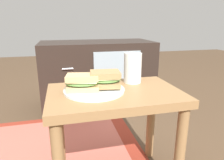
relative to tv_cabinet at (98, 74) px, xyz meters
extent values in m
cube|color=olive|center=(-0.09, -0.95, 0.15)|extent=(0.56, 0.36, 0.04)
cylinder|color=olive|center=(0.15, -1.09, -0.08)|extent=(0.04, 0.04, 0.43)
cylinder|color=olive|center=(-0.34, -0.80, -0.08)|extent=(0.04, 0.04, 0.43)
cylinder|color=olive|center=(0.15, -0.80, -0.08)|extent=(0.04, 0.04, 0.43)
cube|color=black|center=(0.00, 0.00, 0.00)|extent=(0.96, 0.44, 0.58)
cube|color=#8C9EA8|center=(0.12, -0.22, 0.01)|extent=(0.38, 0.01, 0.44)
cylinder|color=silver|center=(-0.26, -0.23, 0.12)|extent=(0.08, 0.01, 0.01)
cylinder|color=silver|center=(-0.26, -0.23, -0.10)|extent=(0.08, 0.01, 0.01)
cube|color=maroon|center=(-0.40, -0.57, -0.29)|extent=(1.06, 0.75, 0.01)
cube|color=#BA5B4C|center=(-0.40, -0.57, -0.28)|extent=(0.87, 0.61, 0.00)
cylinder|color=silver|center=(-0.18, -0.93, 0.17)|extent=(0.26, 0.26, 0.01)
cube|color=tan|center=(-0.22, -0.93, 0.19)|extent=(0.14, 0.10, 0.02)
ellipsoid|color=#608C42|center=(-0.22, -0.93, 0.21)|extent=(0.15, 0.11, 0.02)
cube|color=beige|center=(-0.22, -0.93, 0.22)|extent=(0.13, 0.10, 0.01)
cube|color=tan|center=(-0.22, -0.93, 0.23)|extent=(0.14, 0.10, 0.02)
cube|color=#9E7A4C|center=(-0.13, -0.92, 0.20)|extent=(0.14, 0.11, 0.02)
ellipsoid|color=#608C42|center=(-0.13, -0.92, 0.22)|extent=(0.15, 0.12, 0.02)
cube|color=beige|center=(-0.13, -0.92, 0.23)|extent=(0.12, 0.09, 0.01)
cube|color=#9E7A4C|center=(-0.13, -0.92, 0.24)|extent=(0.13, 0.10, 0.02)
cylinder|color=silver|center=(0.02, -0.84, 0.24)|extent=(0.08, 0.08, 0.14)
cylinder|color=#B26014|center=(0.02, -0.84, 0.23)|extent=(0.08, 0.08, 0.11)
cylinder|color=white|center=(0.02, -0.84, 0.29)|extent=(0.08, 0.08, 0.01)
camera|label=1|loc=(-0.30, -1.73, 0.45)|focal=32.47mm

